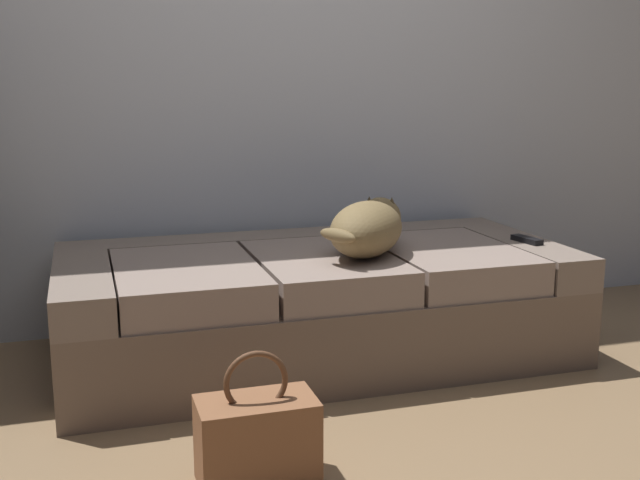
{
  "coord_description": "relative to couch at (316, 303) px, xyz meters",
  "views": [
    {
      "loc": [
        -0.86,
        -1.85,
        1.08
      ],
      "look_at": [
        0.0,
        0.91,
        0.48
      ],
      "focal_mm": 43.46,
      "sensor_mm": 36.0,
      "label": 1
    }
  ],
  "objects": [
    {
      "name": "ground_plane",
      "position": [
        0.0,
        -0.96,
        -0.21
      ],
      "size": [
        10.0,
        10.0,
        0.0
      ],
      "primitive_type": "plane",
      "color": "#8F704E"
    },
    {
      "name": "back_wall",
      "position": [
        0.0,
        0.57,
        1.19
      ],
      "size": [
        6.4,
        0.1,
        2.8
      ],
      "primitive_type": "cube",
      "color": "silver",
      "rests_on": "ground"
    },
    {
      "name": "couch",
      "position": [
        0.0,
        0.0,
        0.0
      ],
      "size": [
        1.95,
        0.93,
        0.43
      ],
      "color": "#735F50",
      "rests_on": "ground"
    },
    {
      "name": "dog_tan",
      "position": [
        0.17,
        -0.12,
        0.32
      ],
      "size": [
        0.47,
        0.55,
        0.2
      ],
      "color": "olive",
      "rests_on": "couch"
    },
    {
      "name": "tv_remote",
      "position": [
        0.86,
        -0.12,
        0.23
      ],
      "size": [
        0.07,
        0.16,
        0.02
      ],
      "primitive_type": "cube",
      "rotation": [
        0.0,
        0.0,
        0.16
      ],
      "color": "black",
      "rests_on": "couch"
    },
    {
      "name": "handbag",
      "position": [
        -0.45,
        -0.91,
        -0.09
      ],
      "size": [
        0.32,
        0.18,
        0.38
      ],
      "color": "#8F5C3B",
      "rests_on": "ground"
    }
  ]
}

